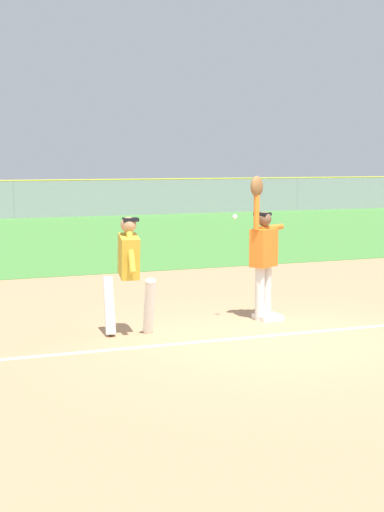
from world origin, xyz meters
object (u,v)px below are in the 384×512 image
first_base (268,317)px  baseball (235,217)px  fielder (263,250)px  runner (129,267)px  parked_car_silver (98,197)px

first_base → baseball: size_ratio=5.14×
fielder → runner: bearing=65.4°
fielder → runner: size_ratio=1.33×
first_base → parked_car_silver: bearing=80.9°
first_base → fielder: fielder is taller
fielder → baseball: size_ratio=30.81×
runner → parked_car_silver: 27.50m
runner → parked_car_silver: runner is taller
first_base → parked_car_silver: 26.86m
fielder → parked_car_silver: (4.33, 26.47, -0.45)m
baseball → parked_car_silver: bearing=79.6°
parked_car_silver → runner: bearing=-98.8°
first_base → runner: size_ratio=0.22×
first_base → runner: runner is taller
baseball → parked_car_silver: (4.84, 26.50, -0.98)m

